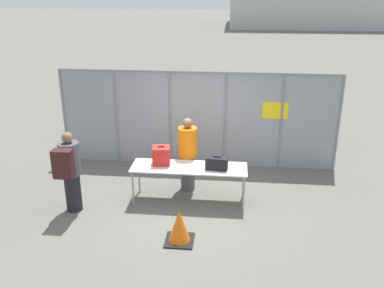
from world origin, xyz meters
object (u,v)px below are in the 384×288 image
object	(u,v)px
traveler_hooded	(69,170)
utility_trailer	(268,122)
inspection_table	(189,169)
suitcase_black	(217,163)
security_worker_near	(188,153)
traffic_cone	(179,227)
suitcase_red	(161,156)

from	to	relation	value
traveler_hooded	utility_trailer	bearing A→B (deg)	42.21
inspection_table	utility_trailer	xyz separation A→B (m)	(1.90, 4.18, -0.30)
inspection_table	utility_trailer	bearing A→B (deg)	65.63
inspection_table	suitcase_black	size ratio (longest dim) A/B	5.15
security_worker_near	traffic_cone	bearing A→B (deg)	78.67
suitcase_red	inspection_table	bearing A→B (deg)	-8.96
suitcase_red	security_worker_near	distance (m)	0.69
suitcase_black	traffic_cone	distance (m)	1.67
traveler_hooded	traffic_cone	distance (m)	2.48
inspection_table	traffic_cone	size ratio (longest dim) A/B	3.73
security_worker_near	traffic_cone	distance (m)	2.12
utility_trailer	traveler_hooded	bearing A→B (deg)	-130.76
traffic_cone	suitcase_red	bearing A→B (deg)	109.76
suitcase_red	traveler_hooded	distance (m)	1.83
inspection_table	traffic_cone	xyz separation A→B (m)	(-0.02, -1.49, -0.43)
suitcase_red	traffic_cone	xyz separation A→B (m)	(0.57, -1.58, -0.67)
traveler_hooded	security_worker_near	size ratio (longest dim) A/B	1.01
suitcase_red	traffic_cone	size ratio (longest dim) A/B	0.63
suitcase_red	suitcase_black	xyz separation A→B (m)	(1.15, -0.14, -0.06)
suitcase_black	traffic_cone	size ratio (longest dim) A/B	0.72
utility_trailer	security_worker_near	bearing A→B (deg)	-118.75
inspection_table	security_worker_near	world-z (taller)	security_worker_near
suitcase_red	utility_trailer	bearing A→B (deg)	58.77
utility_trailer	traffic_cone	size ratio (longest dim) A/B	6.59
suitcase_black	utility_trailer	size ratio (longest dim) A/B	0.11
suitcase_black	traveler_hooded	xyz separation A→B (m)	(-2.83, -0.59, 0.00)
security_worker_near	utility_trailer	size ratio (longest dim) A/B	0.39
suitcase_red	security_worker_near	bearing A→B (deg)	43.54
suitcase_black	suitcase_red	bearing A→B (deg)	172.89
traveler_hooded	utility_trailer	world-z (taller)	traveler_hooded
suitcase_red	security_worker_near	world-z (taller)	security_worker_near
traveler_hooded	traffic_cone	bearing A→B (deg)	-27.66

